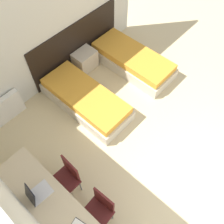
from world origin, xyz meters
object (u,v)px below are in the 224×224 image
at_px(bed_near_door, 132,61).
at_px(nightstand, 85,60).
at_px(bed_near_window, 86,99).
at_px(chair_near_notebook, 99,210).
at_px(laptop, 37,194).
at_px(chair_near_laptop, 66,178).

xyz_separation_m(bed_near_door, nightstand, (-0.77, 0.80, 0.03)).
bearing_deg(bed_near_door, bed_near_window, 180.00).
bearing_deg(bed_near_window, chair_near_notebook, -128.62).
xyz_separation_m(bed_near_window, bed_near_door, (1.54, 0.00, 0.00)).
xyz_separation_m(bed_near_door, chair_near_notebook, (-2.97, -1.79, 0.30)).
relative_size(bed_near_window, bed_near_door, 1.00).
bearing_deg(laptop, nightstand, 39.32).
relative_size(bed_near_door, laptop, 5.73).
height_order(bed_near_door, nightstand, nightstand).
distance_m(bed_near_door, chair_near_laptop, 3.17).
xyz_separation_m(bed_near_window, chair_near_laptop, (-1.43, -1.07, 0.30)).
bearing_deg(nightstand, bed_near_door, -46.27).
xyz_separation_m(nightstand, laptop, (-2.68, -1.85, 0.59)).
bearing_deg(chair_near_laptop, bed_near_window, 38.81).
distance_m(bed_near_window, laptop, 2.27).
bearing_deg(chair_near_notebook, bed_near_door, 27.81).
distance_m(bed_near_door, nightstand, 1.11).
relative_size(bed_near_window, nightstand, 3.89).
height_order(bed_near_window, nightstand, nightstand).
bearing_deg(bed_near_window, nightstand, 46.27).
height_order(nightstand, chair_near_laptop, chair_near_laptop).
bearing_deg(laptop, chair_near_notebook, -52.50).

